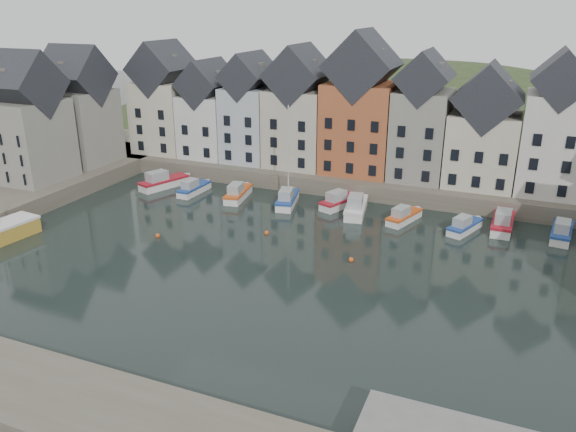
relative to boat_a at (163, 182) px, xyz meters
The scene contains 16 objects.
ground 28.83m from the boat_a, 36.78° to the right, with size 260.00×260.00×0.00m, color black.
far_quay 26.37m from the boat_a, 28.90° to the left, with size 90.00×16.00×2.00m, color #554F41.
hillside 48.84m from the boat_a, 59.19° to the left, with size 153.60×70.40×64.00m.
far_terrace 29.54m from the boat_a, 22.22° to the left, with size 72.37×8.16×17.78m.
left_terrace 15.71m from the boat_a, 163.78° to the right, with size 7.65×17.00×15.69m.
mooring_buoys 22.51m from the boat_a, 32.00° to the right, with size 20.50×5.50×0.50m.
boat_a is the anchor object (origin of this frame).
boat_b 4.96m from the boat_a, ahead, with size 1.94×5.65×2.15m.
boat_c 11.10m from the boat_a, ahead, with size 2.85×6.34×2.35m.
boat_d 17.58m from the boat_a, ahead, with size 3.25×6.52×11.94m.
boat_e 23.64m from the boat_a, ahead, with size 3.98×6.30×2.32m.
boat_f 25.93m from the boat_a, ahead, with size 3.30×7.14×2.64m.
boat_g 31.49m from the boat_a, ahead, with size 3.25×5.67×2.08m.
boat_h 37.98m from the boat_a, ahead, with size 3.40×5.57×2.05m.
boat_i 41.67m from the boat_a, ahead, with size 2.24×6.68×2.54m.
boat_j 47.34m from the boat_a, ahead, with size 2.52×6.20×2.32m.
Camera 1 is at (18.67, -40.97, 22.32)m, focal length 35.00 mm.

